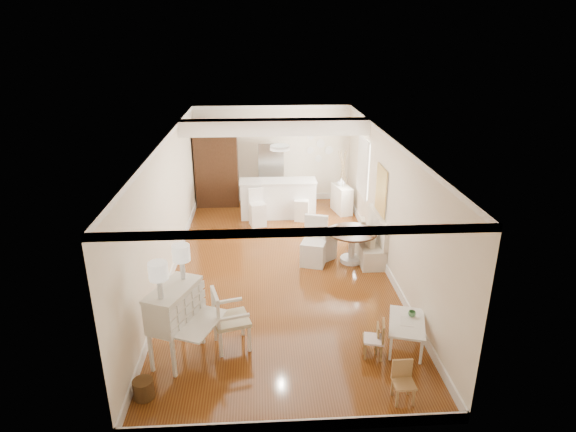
{
  "coord_description": "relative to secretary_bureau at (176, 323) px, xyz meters",
  "views": [
    {
      "loc": [
        -0.38,
        -9.19,
        4.76
      ],
      "look_at": [
        0.2,
        0.3,
        1.09
      ],
      "focal_mm": 30.0,
      "sensor_mm": 36.0,
      "label": 1
    }
  ],
  "objects": [
    {
      "name": "kids_table",
      "position": [
        3.6,
        0.05,
        -0.38
      ],
      "size": [
        0.78,
        1.03,
        0.46
      ],
      "primitive_type": "cube",
      "rotation": [
        0.0,
        0.0,
        -0.28
      ],
      "color": "white",
      "rests_on": "ground"
    },
    {
      "name": "gustavian_armchair",
      "position": [
        0.82,
        0.23,
        -0.1
      ],
      "size": [
        0.71,
        0.71,
        1.01
      ],
      "primitive_type": "cube",
      "rotation": [
        0.0,
        0.0,
        1.83
      ],
      "color": "white",
      "rests_on": "ground"
    },
    {
      "name": "wicker_basket",
      "position": [
        -0.35,
        -0.88,
        -0.47
      ],
      "size": [
        0.3,
        0.3,
        0.28
      ],
      "primitive_type": "cylinder",
      "rotation": [
        0.0,
        0.0,
        -0.06
      ],
      "color": "#513519",
      "rests_on": "ground"
    },
    {
      "name": "breakfast_counter",
      "position": [
        1.8,
        5.97,
        -0.1
      ],
      "size": [
        2.05,
        0.65,
        1.03
      ],
      "primitive_type": "cube",
      "color": "white",
      "rests_on": "ground"
    },
    {
      "name": "bar_stool_right",
      "position": [
        2.42,
        5.68,
        -0.15
      ],
      "size": [
        0.42,
        0.42,
        0.92
      ],
      "primitive_type": "cube",
      "rotation": [
        0.0,
        0.0,
        -0.17
      ],
      "color": "white",
      "rests_on": "ground"
    },
    {
      "name": "pencil_cup",
      "position": [
        3.72,
        0.2,
        -0.11
      ],
      "size": [
        0.16,
        0.16,
        0.09
      ],
      "primitive_type": "imported",
      "rotation": [
        0.0,
        0.0,
        0.42
      ],
      "color": "#508A56",
      "rests_on": "kids_table"
    },
    {
      "name": "slip_chair_near",
      "position": [
        2.45,
        3.06,
        -0.08
      ],
      "size": [
        0.64,
        0.65,
        1.06
      ],
      "primitive_type": "cube",
      "rotation": [
        0.0,
        0.0,
        -0.31
      ],
      "color": "white",
      "rests_on": "ground"
    },
    {
      "name": "slip_chair_far",
      "position": [
        2.73,
        3.34,
        -0.21
      ],
      "size": [
        0.55,
        0.55,
        0.81
      ],
      "primitive_type": "cube",
      "rotation": [
        0.0,
        0.0,
        -2.51
      ],
      "color": "silver",
      "rests_on": "ground"
    },
    {
      "name": "dining_table",
      "position": [
        3.29,
        3.12,
        -0.25
      ],
      "size": [
        1.17,
        1.17,
        0.72
      ],
      "primitive_type": "cylinder",
      "rotation": [
        0.0,
        0.0,
        -0.11
      ],
      "color": "#452716",
      "rests_on": "ground"
    },
    {
      "name": "kids_chair_a",
      "position": [
        3.01,
        -0.05,
        -0.36
      ],
      "size": [
        0.28,
        0.28,
        0.5
      ],
      "primitive_type": "cube",
      "rotation": [
        0.0,
        0.0,
        -1.73
      ],
      "color": "olive",
      "rests_on": "ground"
    },
    {
      "name": "room",
      "position": [
        1.74,
        3.2,
        1.37
      ],
      "size": [
        9.0,
        9.04,
        2.82
      ],
      "color": "brown",
      "rests_on": "ground"
    },
    {
      "name": "secretary_bureau",
      "position": [
        0.0,
        0.0,
        0.0
      ],
      "size": [
        1.25,
        1.26,
        1.22
      ],
      "primitive_type": "cube",
      "rotation": [
        0.0,
        0.0,
        -0.39
      ],
      "color": "white",
      "rests_on": "ground"
    },
    {
      "name": "sideboard",
      "position": [
        3.58,
        6.22,
        -0.23
      ],
      "size": [
        0.52,
        0.86,
        0.76
      ],
      "primitive_type": "cube",
      "rotation": [
        0.0,
        0.0,
        0.22
      ],
      "color": "white",
      "rests_on": "ground"
    },
    {
      "name": "branch_vase",
      "position": [
        3.55,
        6.25,
        0.26
      ],
      "size": [
        0.23,
        0.23,
        0.22
      ],
      "primitive_type": "imported",
      "rotation": [
        0.0,
        0.0,
        -0.14
      ],
      "color": "silver",
      "rests_on": "sideboard"
    },
    {
      "name": "banquette",
      "position": [
        3.69,
        3.37,
        -0.12
      ],
      "size": [
        0.52,
        1.6,
        0.98
      ],
      "primitive_type": "cube",
      "color": "silver",
      "rests_on": "ground"
    },
    {
      "name": "kids_chair_c",
      "position": [
        3.21,
        -1.16,
        -0.31
      ],
      "size": [
        0.29,
        0.29,
        0.6
      ],
      "primitive_type": "cube",
      "rotation": [
        0.0,
        0.0,
        0.02
      ],
      "color": "#AF834F",
      "rests_on": "ground"
    },
    {
      "name": "fridge",
      "position": [
        2.0,
        7.02,
        0.29
      ],
      "size": [
        0.75,
        0.65,
        1.8
      ],
      "primitive_type": "imported",
      "color": "silver",
      "rests_on": "ground"
    },
    {
      "name": "bar_stool_left",
      "position": [
        1.24,
        5.36,
        -0.13
      ],
      "size": [
        0.47,
        0.47,
        0.97
      ],
      "primitive_type": "cube",
      "rotation": [
        0.0,
        0.0,
        0.24
      ],
      "color": "white",
      "rests_on": "ground"
    },
    {
      "name": "kids_chair_b",
      "position": [
        3.03,
        -0.17,
        -0.29
      ],
      "size": [
        0.37,
        0.37,
        0.63
      ],
      "primitive_type": "cube",
      "rotation": [
        0.0,
        0.0,
        -1.8
      ],
      "color": "olive",
      "rests_on": "ground"
    },
    {
      "name": "pantry_cabinet",
      "position": [
        0.1,
        7.05,
        0.54
      ],
      "size": [
        1.2,
        0.6,
        2.3
      ],
      "primitive_type": "cube",
      "color": "#381E11",
      "rests_on": "ground"
    }
  ]
}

